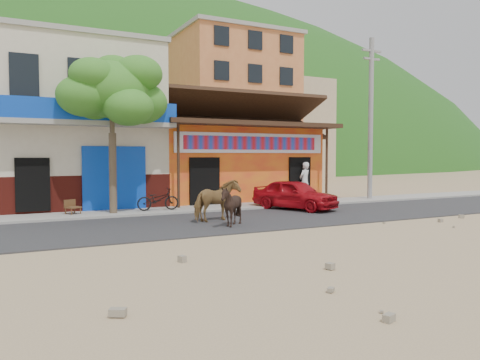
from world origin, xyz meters
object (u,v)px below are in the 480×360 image
object	(u,v)px
cow_tan	(217,201)
red_car	(295,194)
scooter	(158,199)
utility_pole	(371,119)
cafe_chair_right	(73,201)
tree	(112,133)
cow_dark	(231,206)
pedestrian	(305,181)

from	to	relation	value
cow_tan	red_car	bearing A→B (deg)	-85.55
cow_tan	scooter	xyz separation A→B (m)	(-1.05, 3.32, -0.20)
cow_tan	utility_pole	bearing A→B (deg)	-88.39
utility_pole	cafe_chair_right	size ratio (longest dim) A/B	8.02
tree	red_car	size ratio (longest dim) A/B	1.63
cow_dark	pedestrian	xyz separation A→B (m)	(6.59, 5.44, 0.37)
cow_dark	cafe_chair_right	xyz separation A→B (m)	(-4.13, 4.88, -0.06)
cow_dark	scooter	xyz separation A→B (m)	(-0.98, 4.58, -0.12)
cow_dark	scooter	world-z (taller)	cow_dark
scooter	red_car	bearing A→B (deg)	-101.44
red_car	cafe_chair_right	xyz separation A→B (m)	(-8.55, 1.85, -0.05)
utility_pole	cow_tan	bearing A→B (deg)	-160.83
utility_pole	cow_tan	size ratio (longest dim) A/B	4.76
tree	cow_tan	xyz separation A→B (m)	(2.79, -3.28, -2.37)
utility_pole	pedestrian	xyz separation A→B (m)	(-3.48, 0.70, -3.08)
tree	cow_tan	world-z (taller)	tree
cafe_chair_right	pedestrian	bearing A→B (deg)	-24.02
cow_dark	pedestrian	world-z (taller)	pedestrian
utility_pole	cow_dark	size ratio (longest dim) A/B	6.29
tree	pedestrian	size ratio (longest dim) A/B	3.25
scooter	cow_dark	bearing A→B (deg)	-163.22
utility_pole	red_car	xyz separation A→B (m)	(-5.65, -1.72, -3.45)
pedestrian	utility_pole	bearing A→B (deg)	147.14
cow_tan	cow_dark	xyz separation A→B (m)	(-0.06, -1.26, -0.07)
red_car	scooter	xyz separation A→B (m)	(-5.40, 1.56, -0.11)
utility_pole	cow_tan	xyz separation A→B (m)	(-10.01, -3.48, -3.37)
tree	cow_tan	size ratio (longest dim) A/B	3.57
utility_pole	cafe_chair_right	bearing A→B (deg)	179.45
tree	scooter	world-z (taller)	tree
scooter	pedestrian	xyz separation A→B (m)	(7.58, 0.86, 0.49)
utility_pole	cow_tan	distance (m)	11.12
tree	scooter	bearing A→B (deg)	1.30
utility_pole	scooter	xyz separation A→B (m)	(-11.05, -0.16, -3.57)
tree	utility_pole	bearing A→B (deg)	0.90
cow_tan	pedestrian	world-z (taller)	pedestrian
cow_tan	red_car	size ratio (longest dim) A/B	0.46
cow_tan	cow_dark	world-z (taller)	cow_tan
utility_pole	cow_tan	world-z (taller)	utility_pole
cafe_chair_right	utility_pole	bearing A→B (deg)	-27.58
scooter	pedestrian	world-z (taller)	pedestrian
cow_tan	scooter	world-z (taller)	cow_tan
cow_dark	pedestrian	distance (m)	8.56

